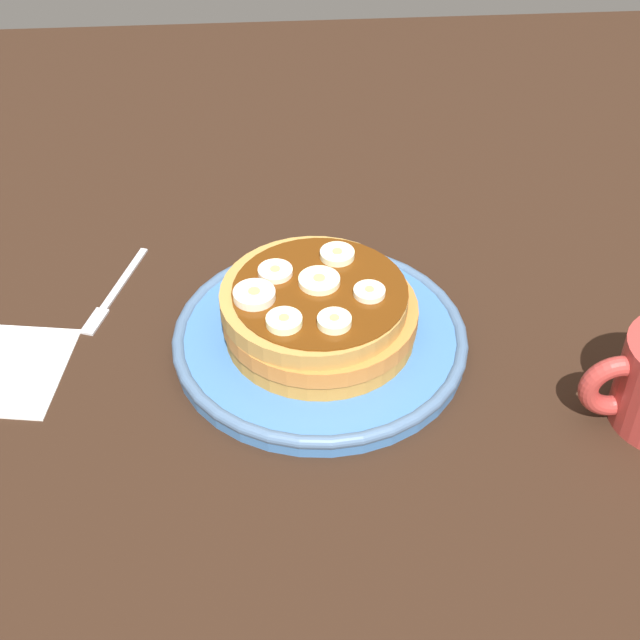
# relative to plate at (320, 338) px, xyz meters

# --- Properties ---
(ground_plane) EXTENTS (1.40, 1.40, 0.03)m
(ground_plane) POSITION_rel_plate_xyz_m (0.00, 0.00, -0.03)
(ground_plane) COLOR black
(plate) EXTENTS (0.26, 0.26, 0.02)m
(plate) POSITION_rel_plate_xyz_m (0.00, 0.00, 0.00)
(plate) COLOR #3F72B2
(plate) RESTS_ON ground_plane
(pancake_stack) EXTENTS (0.17, 0.17, 0.05)m
(pancake_stack) POSITION_rel_plate_xyz_m (0.00, -0.00, 0.03)
(pancake_stack) COLOR #BC8035
(pancake_stack) RESTS_ON plate
(banana_slice_0) EXTENTS (0.04, 0.04, 0.01)m
(banana_slice_0) POSITION_rel_plate_xyz_m (-0.00, -0.01, 0.06)
(banana_slice_0) COLOR #FEEBB4
(banana_slice_0) RESTS_ON pancake_stack
(banana_slice_1) EXTENTS (0.04, 0.04, 0.01)m
(banana_slice_1) POSITION_rel_plate_xyz_m (0.05, 0.01, 0.06)
(banana_slice_1) COLOR #EEE0C4
(banana_slice_1) RESTS_ON pancake_stack
(banana_slice_2) EXTENTS (0.03, 0.03, 0.01)m
(banana_slice_2) POSITION_rel_plate_xyz_m (-0.02, -0.04, 0.06)
(banana_slice_2) COLOR #ECECBB
(banana_slice_2) RESTS_ON pancake_stack
(banana_slice_3) EXTENTS (0.03, 0.03, 0.01)m
(banana_slice_3) POSITION_rel_plate_xyz_m (-0.01, 0.04, 0.06)
(banana_slice_3) COLOR #F5F2BA
(banana_slice_3) RESTS_ON pancake_stack
(banana_slice_4) EXTENTS (0.03, 0.03, 0.01)m
(banana_slice_4) POSITION_rel_plate_xyz_m (-0.04, 0.01, 0.06)
(banana_slice_4) COLOR #F0E6C1
(banana_slice_4) RESTS_ON pancake_stack
(banana_slice_5) EXTENTS (0.03, 0.03, 0.01)m
(banana_slice_5) POSITION_rel_plate_xyz_m (0.04, -0.02, 0.06)
(banana_slice_5) COLOR #FDE2C1
(banana_slice_5) RESTS_ON pancake_stack
(banana_slice_6) EXTENTS (0.03, 0.03, 0.01)m
(banana_slice_6) POSITION_rel_plate_xyz_m (0.03, 0.04, 0.06)
(banana_slice_6) COLOR #F0F3B5
(banana_slice_6) RESTS_ON pancake_stack
(napkin) EXTENTS (0.13, 0.13, 0.00)m
(napkin) POSITION_rel_plate_xyz_m (0.27, 0.01, -0.01)
(napkin) COLOR white
(napkin) RESTS_ON ground_plane
(fork) EXTENTS (0.05, 0.13, 0.01)m
(fork) POSITION_rel_plate_xyz_m (0.19, -0.08, -0.01)
(fork) COLOR silver
(fork) RESTS_ON ground_plane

